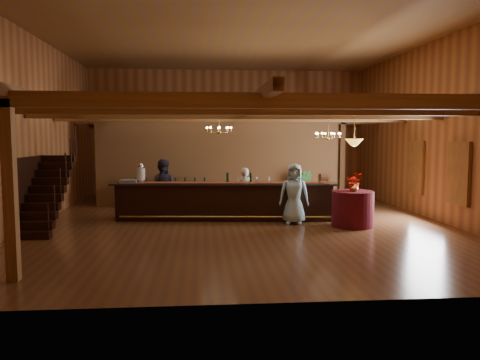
{
  "coord_description": "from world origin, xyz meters",
  "views": [
    {
      "loc": [
        -1.16,
        -13.93,
        2.56
      ],
      "look_at": [
        0.03,
        0.33,
        1.23
      ],
      "focal_mm": 35.0,
      "sensor_mm": 36.0,
      "label": 1
    }
  ],
  "objects": [
    {
      "name": "floor_plant",
      "position": [
        2.55,
        3.01,
        0.66
      ],
      "size": [
        0.82,
        0.7,
        1.33
      ],
      "primitive_type": "imported",
      "rotation": [
        0.0,
        0.0,
        -0.17
      ],
      "color": "#2A5D26",
      "rests_on": "floor"
    },
    {
      "name": "partition_wall",
      "position": [
        -0.5,
        3.5,
        1.55
      ],
      "size": [
        9.0,
        0.18,
        3.1
      ],
      "primitive_type": "cube",
      "color": "brown",
      "rests_on": "floor"
    },
    {
      "name": "raffle_drum",
      "position": [
        2.57,
        -0.0,
        1.33
      ],
      "size": [
        0.34,
        0.24,
        0.3
      ],
      "color": "brown",
      "rests_on": "tasting_bar"
    },
    {
      "name": "backbar_shelf",
      "position": [
        -2.27,
        3.04,
        0.4
      ],
      "size": [
        2.89,
        0.72,
        0.81
      ],
      "primitive_type": "cube",
      "rotation": [
        0.0,
        0.0,
        0.1
      ],
      "color": "black",
      "rests_on": "floor"
    },
    {
      "name": "support_posts",
      "position": [
        0.0,
        -0.5,
        1.6
      ],
      "size": [
        9.2,
        10.2,
        3.2
      ],
      "color": "#986328",
      "rests_on": "floor"
    },
    {
      "name": "chandelier_left",
      "position": [
        -0.59,
        1.02,
        2.79
      ],
      "size": [
        0.8,
        0.8,
        0.57
      ],
      "color": "gold",
      "rests_on": "beam_grid"
    },
    {
      "name": "backroom_boxes",
      "position": [
        -0.29,
        5.5,
        0.53
      ],
      "size": [
        4.1,
        0.6,
        1.1
      ],
      "color": "black",
      "rests_on": "floor"
    },
    {
      "name": "table_flowers",
      "position": [
        3.21,
        -0.96,
        1.28
      ],
      "size": [
        0.56,
        0.52,
        0.52
      ],
      "primitive_type": "imported",
      "rotation": [
        0.0,
        0.0,
        -0.28
      ],
      "color": "red",
      "rests_on": "round_table"
    },
    {
      "name": "bartender",
      "position": [
        0.23,
        1.01,
        0.79
      ],
      "size": [
        0.63,
        0.48,
        1.57
      ],
      "primitive_type": "imported",
      "rotation": [
        0.0,
        0.0,
        2.96
      ],
      "color": "white",
      "rests_on": "floor"
    },
    {
      "name": "chandelier_right",
      "position": [
        2.85,
        0.63,
        2.61
      ],
      "size": [
        0.8,
        0.8,
        0.75
      ],
      "color": "gold",
      "rests_on": "beam_grid"
    },
    {
      "name": "bar_bottle_1",
      "position": [
        0.37,
        0.39,
        1.3
      ],
      "size": [
        0.07,
        0.07,
        0.3
      ],
      "primitive_type": "cylinder",
      "color": "black",
      "rests_on": "tasting_bar"
    },
    {
      "name": "beverage_dispenser",
      "position": [
        -3.02,
        0.63,
        1.44
      ],
      "size": [
        0.26,
        0.26,
        0.6
      ],
      "color": "silver",
      "rests_on": "tasting_bar"
    },
    {
      "name": "table_vase",
      "position": [
        3.15,
        -1.14,
        1.18
      ],
      "size": [
        0.21,
        0.21,
        0.33
      ],
      "primitive_type": "imported",
      "rotation": [
        0.0,
        0.0,
        0.39
      ],
      "color": "gold",
      "rests_on": "round_table"
    },
    {
      "name": "wall_right",
      "position": [
        6.0,
        0.0,
        2.75
      ],
      "size": [
        0.1,
        14.0,
        5.5
      ],
      "primitive_type": "cube",
      "color": "#A56432",
      "rests_on": "floor"
    },
    {
      "name": "beam_grid",
      "position": [
        0.0,
        0.51,
        3.24
      ],
      "size": [
        11.9,
        13.9,
        0.39
      ],
      "color": "#986328",
      "rests_on": "wall_left"
    },
    {
      "name": "floor",
      "position": [
        0.0,
        0.0,
        0.0
      ],
      "size": [
        14.0,
        14.0,
        0.0
      ],
      "primitive_type": "plane",
      "color": "brown",
      "rests_on": "ground"
    },
    {
      "name": "staircase",
      "position": [
        -5.45,
        -0.74,
        1.0
      ],
      "size": [
        1.0,
        2.8,
        2.0
      ],
      "color": "black",
      "rests_on": "floor"
    },
    {
      "name": "bar_bottle_0",
      "position": [
        -0.35,
        0.46,
        1.3
      ],
      "size": [
        0.07,
        0.07,
        0.3
      ],
      "primitive_type": "cylinder",
      "color": "black",
      "rests_on": "tasting_bar"
    },
    {
      "name": "window_right_back",
      "position": [
        5.95,
        1.0,
        1.55
      ],
      "size": [
        0.12,
        1.05,
        1.75
      ],
      "primitive_type": "cube",
      "color": "white",
      "rests_on": "wall_right"
    },
    {
      "name": "window_right_front",
      "position": [
        5.95,
        -1.6,
        1.55
      ],
      "size": [
        0.12,
        1.05,
        1.75
      ],
      "primitive_type": "cube",
      "color": "white",
      "rests_on": "wall_right"
    },
    {
      "name": "wall_left",
      "position": [
        -6.0,
        0.0,
        2.75
      ],
      "size": [
        0.1,
        14.0,
        5.5
      ],
      "primitive_type": "cube",
      "color": "#A56432",
      "rests_on": "floor"
    },
    {
      "name": "round_table",
      "position": [
        3.13,
        -1.07,
        0.51
      ],
      "size": [
        1.18,
        1.18,
        1.02
      ],
      "primitive_type": "cylinder",
      "color": "#390E07",
      "rests_on": "floor"
    },
    {
      "name": "glass_rack_tray",
      "position": [
        -3.37,
        0.56,
        1.2
      ],
      "size": [
        0.5,
        0.5,
        0.1
      ],
      "primitive_type": "cube",
      "color": "gray",
      "rests_on": "tasting_bar"
    },
    {
      "name": "ceiling",
      "position": [
        0.0,
        0.0,
        5.5
      ],
      "size": [
        14.0,
        14.0,
        0.0
      ],
      "primitive_type": "plane",
      "rotation": [
        3.14,
        0.0,
        0.0
      ],
      "color": "brown",
      "rests_on": "wall_back"
    },
    {
      "name": "wall_front",
      "position": [
        0.0,
        -7.0,
        2.75
      ],
      "size": [
        12.0,
        0.1,
        5.5
      ],
      "primitive_type": "cube",
      "color": "#A56432",
      "rests_on": "floor"
    },
    {
      "name": "tasting_bar",
      "position": [
        -0.46,
        0.34,
        0.58
      ],
      "size": [
        6.95,
        1.51,
        1.16
      ],
      "rotation": [
        0.0,
        0.0,
        -0.09
      ],
      "color": "black",
      "rests_on": "floor"
    },
    {
      "name": "wall_back",
      "position": [
        0.0,
        7.0,
        2.75
      ],
      "size": [
        12.0,
        0.1,
        5.5
      ],
      "primitive_type": "cube",
      "color": "#A56432",
      "rests_on": "floor"
    },
    {
      "name": "pendant_lamp",
      "position": [
        3.13,
        -1.07,
        2.4
      ],
      "size": [
        0.52,
        0.52,
        0.9
      ],
      "color": "gold",
      "rests_on": "beam_grid"
    },
    {
      "name": "staff_second",
      "position": [
        -2.4,
        1.08,
        0.92
      ],
      "size": [
        0.99,
        0.82,
        1.85
      ],
      "primitive_type": "imported",
      "rotation": [
        0.0,
        0.0,
        3.0
      ],
      "color": "#24222D",
      "rests_on": "floor"
    },
    {
      "name": "guest",
      "position": [
        1.55,
        -0.51,
        0.89
      ],
      "size": [
        0.96,
        0.72,
        1.78
      ],
      "primitive_type": "imported",
      "rotation": [
        0.0,
        0.0,
        -0.19
      ],
      "color": "#A9DBEE",
      "rests_on": "floor"
    }
  ]
}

